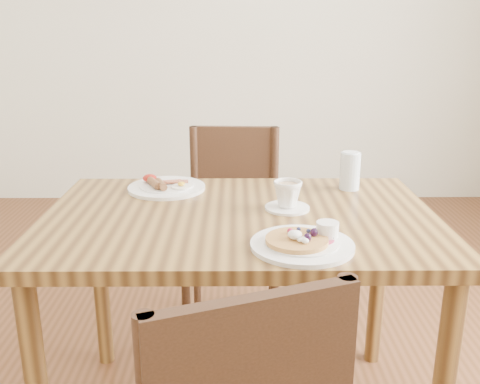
{
  "coord_description": "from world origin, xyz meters",
  "views": [
    {
      "loc": [
        -0.01,
        -1.54,
        1.3
      ],
      "look_at": [
        0.0,
        0.0,
        0.82
      ],
      "focal_mm": 40.0,
      "sensor_mm": 36.0,
      "label": 1
    }
  ],
  "objects": [
    {
      "name": "water_glass",
      "position": [
        0.39,
        0.26,
        0.82
      ],
      "size": [
        0.07,
        0.07,
        0.13
      ],
      "primitive_type": "cylinder",
      "color": "silver",
      "rests_on": "dining_table"
    },
    {
      "name": "dining_table",
      "position": [
        0.0,
        0.0,
        0.65
      ],
      "size": [
        1.2,
        0.8,
        0.75
      ],
      "color": "brown",
      "rests_on": "ground"
    },
    {
      "name": "chair_far",
      "position": [
        -0.03,
        0.64,
        0.49
      ],
      "size": [
        0.44,
        0.44,
        0.88
      ],
      "rotation": [
        0.0,
        0.0,
        3.09
      ],
      "color": "#3D2316",
      "rests_on": "ground"
    },
    {
      "name": "pancake_plate",
      "position": [
        0.16,
        -0.26,
        0.76
      ],
      "size": [
        0.27,
        0.27,
        0.06
      ],
      "color": "white",
      "rests_on": "dining_table"
    },
    {
      "name": "breakfast_plate",
      "position": [
        -0.26,
        0.26,
        0.76
      ],
      "size": [
        0.27,
        0.27,
        0.04
      ],
      "color": "white",
      "rests_on": "dining_table"
    },
    {
      "name": "teacup_saucer",
      "position": [
        0.15,
        0.04,
        0.79
      ],
      "size": [
        0.14,
        0.14,
        0.09
      ],
      "color": "white",
      "rests_on": "dining_table"
    }
  ]
}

